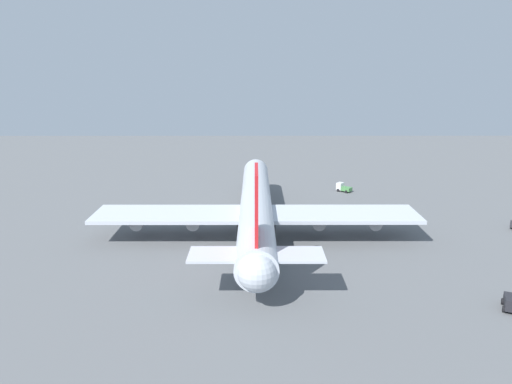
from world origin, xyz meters
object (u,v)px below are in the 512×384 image
Objects in this scene: maintenance_van at (512,303)px; cargo_airplane at (256,206)px; safety_cone_nose at (242,192)px; catering_truck at (343,188)px; baggage_tug at (250,184)px.

cargo_airplane is at bearing 48.53° from maintenance_van.
safety_cone_nose is (32.77, 3.67, -5.59)m from cargo_airplane.
maintenance_van reaches higher than safety_cone_nose.
cargo_airplane is 48.91m from maintenance_van.
cargo_airplane is 33.44m from safety_cone_nose.
maintenance_van is 6.29× the size of safety_cone_nose.
catering_truck is 26.34m from baggage_tug.
catering_truck is at bearing -87.18° from safety_cone_nose.
catering_truck is at bearing 10.36° from maintenance_van.
cargo_airplane is 16.65× the size of baggage_tug.
safety_cone_nose is at bearing 6.39° from cargo_airplane.
catering_truck is 6.23× the size of safety_cone_nose.
baggage_tug reaches higher than safety_cone_nose.
cargo_airplane reaches higher than safety_cone_nose.
maintenance_van is at bearing -151.76° from baggage_tug.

